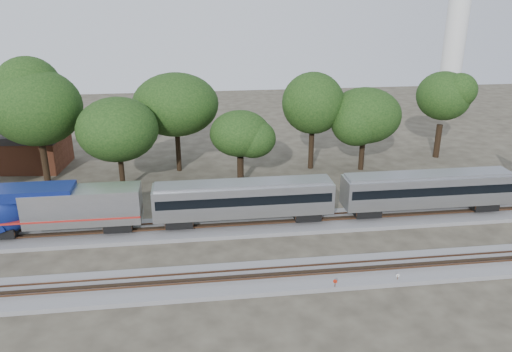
% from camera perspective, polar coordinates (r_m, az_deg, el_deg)
% --- Properties ---
extents(ground, '(160.00, 160.00, 0.00)m').
position_cam_1_polar(ground, '(46.14, 1.86, -9.03)').
color(ground, '#383328').
rests_on(ground, ground).
extents(track_far, '(160.00, 5.00, 0.73)m').
position_cam_1_polar(track_far, '(51.29, 0.79, -5.56)').
color(track_far, slate).
rests_on(track_far, ground).
extents(track_near, '(160.00, 5.00, 0.73)m').
position_cam_1_polar(track_near, '(42.64, 2.74, -11.41)').
color(track_near, slate).
rests_on(track_near, ground).
extents(switch_stand_red, '(0.33, 0.15, 1.07)m').
position_cam_1_polar(switch_stand_red, '(41.28, 9.02, -12.07)').
color(switch_stand_red, '#512D19').
rests_on(switch_stand_red, ground).
extents(switch_stand_white, '(0.30, 0.06, 0.93)m').
position_cam_1_polar(switch_stand_white, '(43.34, 15.88, -11.09)').
color(switch_stand_white, '#512D19').
rests_on(switch_stand_white, ground).
extents(switch_lever, '(0.58, 0.48, 0.30)m').
position_cam_1_polar(switch_lever, '(42.67, 9.60, -11.78)').
color(switch_lever, '#512D19').
rests_on(switch_lever, ground).
extents(brick_building, '(11.31, 8.55, 5.09)m').
position_cam_1_polar(brick_building, '(74.32, -24.89, 2.80)').
color(brick_building, brown).
rests_on(brick_building, ground).
extents(tree_1, '(9.76, 9.76, 13.76)m').
position_cam_1_polar(tree_1, '(65.40, -23.81, 7.16)').
color(tree_1, black).
rests_on(tree_1, ground).
extents(tree_2, '(7.77, 7.77, 10.95)m').
position_cam_1_polar(tree_2, '(60.00, -15.55, 5.15)').
color(tree_2, black).
rests_on(tree_2, ground).
extents(tree_3, '(9.12, 9.12, 12.86)m').
position_cam_1_polar(tree_3, '(65.36, -9.17, 8.07)').
color(tree_3, black).
rests_on(tree_3, ground).
extents(tree_4, '(6.67, 6.67, 9.40)m').
position_cam_1_polar(tree_4, '(60.20, -1.84, 4.87)').
color(tree_4, black).
rests_on(tree_4, ground).
extents(tree_5, '(9.10, 9.10, 12.83)m').
position_cam_1_polar(tree_5, '(65.86, 6.53, 8.27)').
color(tree_5, black).
rests_on(tree_5, ground).
extents(tree_6, '(7.54, 7.54, 10.63)m').
position_cam_1_polar(tree_6, '(66.85, 12.31, 6.76)').
color(tree_6, black).
rests_on(tree_6, ground).
extents(tree_7, '(9.07, 9.07, 12.79)m').
position_cam_1_polar(tree_7, '(74.92, 20.66, 8.55)').
color(tree_7, black).
rests_on(tree_7, ground).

